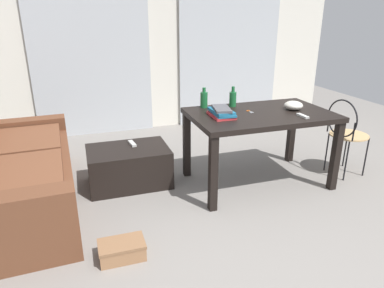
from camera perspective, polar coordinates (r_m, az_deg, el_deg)
name	(u,v)px	position (r m, az deg, el deg)	size (l,w,h in m)	color
ground_plane	(217,184)	(3.71, 4.08, -6.53)	(8.67, 8.67, 0.00)	gray
wall_back	(163,46)	(5.43, -4.72, 15.58)	(5.45, 0.10, 2.45)	silver
curtains	(165,61)	(5.37, -4.42, 13.24)	(3.72, 0.03, 2.02)	#B2B7BC
couch	(15,176)	(3.58, -26.80, -4.71)	(1.00, 2.13, 0.72)	brown
coffee_table	(129,166)	(3.70, -10.21, -3.55)	(0.82, 0.56, 0.39)	black
craft_table	(260,122)	(3.58, 10.98, 3.58)	(1.40, 0.87, 0.76)	black
wire_chair	(345,129)	(4.08, 23.64, 2.25)	(0.40, 0.42, 0.85)	tan
bottle_near	(204,99)	(3.66, 1.95, 7.25)	(0.08, 0.08, 0.21)	#195B2D
bottle_far	(233,99)	(3.73, 6.63, 7.34)	(0.07, 0.07, 0.21)	#195B2D
bowl	(294,105)	(3.73, 16.16, 6.04)	(0.19, 0.19, 0.09)	beige
book_stack	(222,112)	(3.34, 4.82, 5.14)	(0.21, 0.31, 0.09)	red
tv_remote_on_table	(303,116)	(3.50, 17.53, 4.38)	(0.04, 0.15, 0.02)	#B7B7B2
scissors	(249,111)	(3.57, 9.29, 5.27)	(0.04, 0.10, 0.00)	#9EA0A5
tv_remote_primary	(132,143)	(3.72, -9.69, 0.09)	(0.05, 0.17, 0.02)	#B7B7B2
shoebox	(122,250)	(2.72, -11.31, -16.50)	(0.33, 0.21, 0.13)	#996B47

